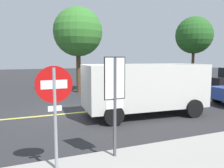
{
  "coord_description": "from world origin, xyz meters",
  "views": [
    {
      "loc": [
        -2.04,
        -9.78,
        2.52
      ],
      "look_at": [
        1.54,
        -0.77,
        1.34
      ],
      "focal_mm": 35.97,
      "sensor_mm": 36.0,
      "label": 1
    }
  ],
  "objects": [
    {
      "name": "speed_limit_sign",
      "position": [
        -0.08,
        -5.03,
        1.76
      ],
      "size": [
        0.54,
        0.07,
        2.52
      ],
      "color": "#4C4C51",
      "rests_on": "ground_plane"
    },
    {
      "name": "lane_marking_centre",
      "position": [
        3.0,
        0.0,
        0.01
      ],
      "size": [
        28.0,
        0.16,
        0.01
      ],
      "primitive_type": "cube",
      "color": "#E0D14C"
    },
    {
      "name": "tree_centre_verge",
      "position": [
        1.61,
        5.82,
        4.22
      ],
      "size": [
        3.4,
        3.4,
        5.95
      ],
      "color": "#513823",
      "rests_on": "ground_plane"
    },
    {
      "name": "stop_sign",
      "position": [
        -1.46,
        -5.14,
        1.6
      ],
      "size": [
        0.76,
        0.07,
        2.34
      ],
      "color": "gray",
      "rests_on": "ground_plane"
    },
    {
      "name": "ground_plane",
      "position": [
        0.0,
        0.0,
        0.0
      ],
      "size": [
        80.0,
        80.0,
        0.0
      ],
      "primitive_type": "plane",
      "color": "#2D2D30"
    },
    {
      "name": "tree_left_verge",
      "position": [
        12.48,
        6.65,
        4.45
      ],
      "size": [
        3.32,
        3.32,
        6.13
      ],
      "color": "#513823",
      "rests_on": "ground_plane"
    },
    {
      "name": "white_van",
      "position": [
        2.79,
        -1.43,
        1.27
      ],
      "size": [
        5.3,
        2.5,
        2.2
      ],
      "color": "silver",
      "rests_on": "ground_plane"
    }
  ]
}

